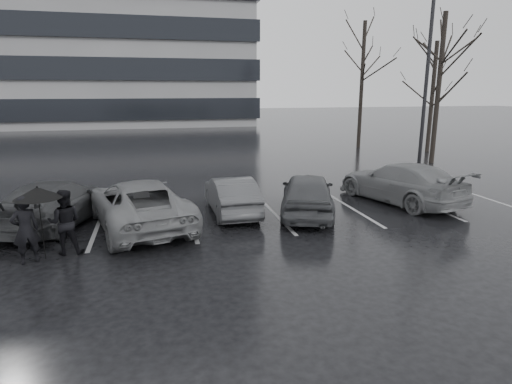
{
  "coord_description": "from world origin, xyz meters",
  "views": [
    {
      "loc": [
        -3.2,
        -10.89,
        4.06
      ],
      "look_at": [
        -0.35,
        1.0,
        1.1
      ],
      "focal_mm": 30.0,
      "sensor_mm": 36.0,
      "label": 1
    }
  ],
  "objects_px": {
    "tree_east": "(438,90)",
    "tree_ne": "(432,98)",
    "car_main": "(307,194)",
    "lamp_post": "(427,79)",
    "car_east": "(400,182)",
    "pedestrian_left": "(25,230)",
    "car_west_b": "(139,203)",
    "tree_north": "(362,86)",
    "car_west_c": "(55,203)",
    "car_west_a": "(231,195)",
    "pedestrian_right": "(65,222)"
  },
  "relations": [
    {
      "from": "pedestrian_right",
      "to": "tree_ne",
      "type": "relative_size",
      "value": 0.24
    },
    {
      "from": "car_west_b",
      "to": "lamp_post",
      "type": "bearing_deg",
      "value": -171.01
    },
    {
      "from": "car_west_b",
      "to": "pedestrian_left",
      "type": "xyz_separation_m",
      "value": [
        -2.52,
        -2.25,
        0.11
      ]
    },
    {
      "from": "car_main",
      "to": "lamp_post",
      "type": "bearing_deg",
      "value": -125.66
    },
    {
      "from": "car_west_b",
      "to": "tree_north",
      "type": "relative_size",
      "value": 0.61
    },
    {
      "from": "pedestrian_left",
      "to": "pedestrian_right",
      "type": "relative_size",
      "value": 1.0
    },
    {
      "from": "car_west_b",
      "to": "car_west_c",
      "type": "relative_size",
      "value": 1.1
    },
    {
      "from": "car_west_c",
      "to": "car_east",
      "type": "xyz_separation_m",
      "value": [
        11.69,
        -0.04,
        0.05
      ]
    },
    {
      "from": "car_east",
      "to": "tree_east",
      "type": "xyz_separation_m",
      "value": [
        6.52,
        7.31,
        3.27
      ]
    },
    {
      "from": "pedestrian_left",
      "to": "pedestrian_right",
      "type": "height_order",
      "value": "same"
    },
    {
      "from": "car_main",
      "to": "tree_east",
      "type": "bearing_deg",
      "value": -122.81
    },
    {
      "from": "tree_ne",
      "to": "tree_north",
      "type": "height_order",
      "value": "tree_north"
    },
    {
      "from": "car_main",
      "to": "car_west_a",
      "type": "distance_m",
      "value": 2.52
    },
    {
      "from": "tree_east",
      "to": "tree_ne",
      "type": "relative_size",
      "value": 1.14
    },
    {
      "from": "car_main",
      "to": "tree_ne",
      "type": "relative_size",
      "value": 0.59
    },
    {
      "from": "car_main",
      "to": "pedestrian_right",
      "type": "relative_size",
      "value": 2.51
    },
    {
      "from": "car_west_a",
      "to": "tree_ne",
      "type": "distance_m",
      "value": 19.23
    },
    {
      "from": "car_west_b",
      "to": "pedestrian_right",
      "type": "xyz_separation_m",
      "value": [
        -1.73,
        -1.81,
        0.11
      ]
    },
    {
      "from": "pedestrian_left",
      "to": "lamp_post",
      "type": "distance_m",
      "value": 17.86
    },
    {
      "from": "pedestrian_right",
      "to": "pedestrian_left",
      "type": "bearing_deg",
      "value": 29.62
    },
    {
      "from": "car_west_a",
      "to": "tree_east",
      "type": "bearing_deg",
      "value": -151.09
    },
    {
      "from": "car_west_b",
      "to": "tree_east",
      "type": "bearing_deg",
      "value": -166.47
    },
    {
      "from": "car_main",
      "to": "lamp_post",
      "type": "relative_size",
      "value": 0.42
    },
    {
      "from": "lamp_post",
      "to": "tree_north",
      "type": "height_order",
      "value": "lamp_post"
    },
    {
      "from": "tree_east",
      "to": "lamp_post",
      "type": "bearing_deg",
      "value": -134.8
    },
    {
      "from": "car_east",
      "to": "tree_north",
      "type": "xyz_separation_m",
      "value": [
        5.52,
        14.31,
        3.52
      ]
    },
    {
      "from": "car_west_b",
      "to": "pedestrian_right",
      "type": "relative_size",
      "value": 3.14
    },
    {
      "from": "tree_ne",
      "to": "tree_north",
      "type": "distance_m",
      "value": 4.67
    },
    {
      "from": "car_main",
      "to": "car_west_b",
      "type": "relative_size",
      "value": 0.8
    },
    {
      "from": "car_east",
      "to": "pedestrian_right",
      "type": "bearing_deg",
      "value": -2.5
    },
    {
      "from": "lamp_post",
      "to": "tree_north",
      "type": "bearing_deg",
      "value": 80.7
    },
    {
      "from": "car_main",
      "to": "car_east",
      "type": "relative_size",
      "value": 0.82
    },
    {
      "from": "car_east",
      "to": "tree_east",
      "type": "distance_m",
      "value": 10.33
    },
    {
      "from": "tree_north",
      "to": "pedestrian_right",
      "type": "bearing_deg",
      "value": -134.27
    },
    {
      "from": "pedestrian_right",
      "to": "lamp_post",
      "type": "distance_m",
      "value": 16.99
    },
    {
      "from": "car_west_c",
      "to": "pedestrian_right",
      "type": "relative_size",
      "value": 2.85
    },
    {
      "from": "car_main",
      "to": "car_east",
      "type": "height_order",
      "value": "car_east"
    },
    {
      "from": "car_west_c",
      "to": "car_east",
      "type": "distance_m",
      "value": 11.69
    },
    {
      "from": "tree_ne",
      "to": "car_west_c",
      "type": "bearing_deg",
      "value": -151.45
    },
    {
      "from": "pedestrian_right",
      "to": "lamp_post",
      "type": "height_order",
      "value": "lamp_post"
    },
    {
      "from": "car_west_a",
      "to": "tree_east",
      "type": "relative_size",
      "value": 0.47
    },
    {
      "from": "car_west_c",
      "to": "car_west_a",
      "type": "bearing_deg",
      "value": -162.66
    },
    {
      "from": "pedestrian_left",
      "to": "tree_east",
      "type": "relative_size",
      "value": 0.21
    },
    {
      "from": "pedestrian_left",
      "to": "tree_ne",
      "type": "distance_m",
      "value": 25.36
    },
    {
      "from": "car_west_a",
      "to": "car_east",
      "type": "xyz_separation_m",
      "value": [
        6.26,
        -0.0,
        0.11
      ]
    },
    {
      "from": "pedestrian_right",
      "to": "tree_ne",
      "type": "height_order",
      "value": "tree_ne"
    },
    {
      "from": "car_west_c",
      "to": "pedestrian_right",
      "type": "bearing_deg",
      "value": 123.59
    },
    {
      "from": "tree_north",
      "to": "car_west_b",
      "type": "bearing_deg",
      "value": -134.34
    },
    {
      "from": "car_main",
      "to": "car_west_b",
      "type": "bearing_deg",
      "value": 19.92
    },
    {
      "from": "tree_north",
      "to": "tree_east",
      "type": "bearing_deg",
      "value": -81.87
    }
  ]
}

